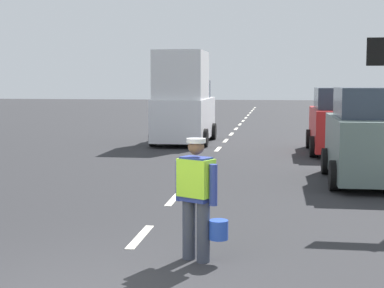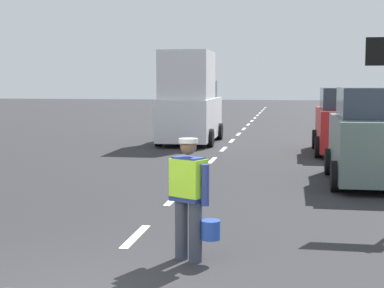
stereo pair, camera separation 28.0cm
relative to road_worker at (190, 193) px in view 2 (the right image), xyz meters
The scene contains 6 objects.
ground_plane 19.41m from the road_worker, 93.11° to the left, with size 96.00×96.00×0.00m, color #28282B.
lane_center_line 23.60m from the road_worker, 92.56° to the left, with size 0.14×46.40×0.01m.
road_worker is the anchor object (origin of this frame).
delivery_truck 15.15m from the road_worker, 99.83° to the left, with size 2.16×4.60×3.54m.
car_parked_curbside 7.43m from the road_worker, 64.36° to the left, with size 2.03×3.84×2.27m.
car_parked_far 12.95m from the road_worker, 76.50° to the left, with size 1.91×4.15×2.20m.
Camera 2 is at (2.39, -6.07, 2.44)m, focal length 55.31 mm.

